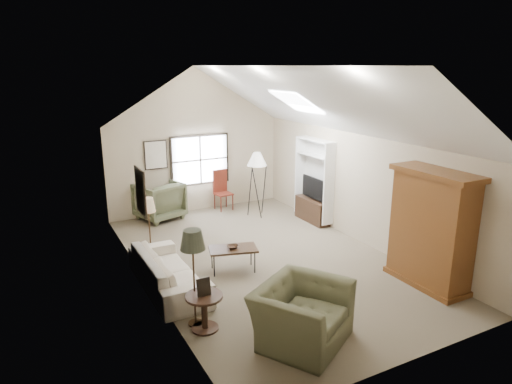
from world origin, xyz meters
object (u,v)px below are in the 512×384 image
armoire (431,229)px  armchair_far (159,201)px  side_chair (223,190)px  armchair_near (302,314)px  coffee_table (233,259)px  sofa (168,271)px  side_table (205,312)px

armoire → armchair_far: (-3.39, 6.10, -0.59)m
armoire → side_chair: armoire is taller
armchair_far → side_chair: size_ratio=0.97×
armchair_near → armchair_far: size_ratio=1.22×
armchair_far → coffee_table: bearing=77.5°
sofa → armchair_near: size_ratio=1.73×
side_chair → coffee_table: bearing=-115.9°
armchair_near → sofa: bearing=85.1°
armchair_far → coffee_table: size_ratio=1.17×
armoire → side_table: (-4.30, 0.50, -0.81)m
sofa → coffee_table: size_ratio=2.47×
armoire → armchair_near: bearing=-171.5°
coffee_table → side_chair: (1.48, 3.81, 0.33)m
side_table → side_chair: 6.19m
armchair_far → side_chair: (1.86, -0.07, 0.06)m
sofa → coffee_table: sofa is taller
armchair_far → side_table: (-0.91, -5.60, -0.21)m
sofa → coffee_table: bearing=-85.5°
sofa → side_table: (0.08, -1.60, -0.05)m
armoire → coffee_table: bearing=143.6°
armchair_near → side_table: size_ratio=2.31×
coffee_table → side_table: side_table is taller
armchair_near → side_chair: side_chair is taller
sofa → armchair_near: (1.24, -2.57, 0.10)m
armoire → sofa: armoire is taller
armoire → side_chair: bearing=104.2°
armoire → sofa: bearing=154.4°
armchair_far → side_table: bearing=62.6°
armchair_near → armchair_far: 6.57m
armoire → sofa: 4.92m
side_chair → armoire: bearing=-80.5°
armoire → coffee_table: (-3.01, 2.22, -0.86)m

